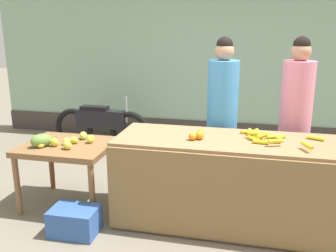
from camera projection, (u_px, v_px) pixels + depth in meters
ground_plane at (182, 216)px, 3.83m from camera, size 24.00×24.00×0.00m
market_wall_back at (215, 41)px, 5.98m from camera, size 7.72×0.23×3.44m
fruit_stall_counter at (231, 182)px, 3.60m from camera, size 2.26×0.80×0.88m
side_table_wooden at (68, 152)px, 3.94m from camera, size 0.93×0.77×0.70m
banana_bunch_pile at (268, 137)px, 3.47m from camera, size 0.78×0.59×0.07m
orange_pile at (198, 135)px, 3.50m from camera, size 0.14×0.22×0.08m
mango_papaya_pile at (55, 141)px, 3.86m from camera, size 0.61×0.54×0.14m
vendor_woman_blue_shirt at (222, 119)px, 4.12m from camera, size 0.34×0.34×1.82m
vendor_woman_pink_shirt at (295, 121)px, 4.00m from camera, size 0.34×0.34×1.82m
parked_motorcycle at (101, 125)px, 5.84m from camera, size 1.60×0.18×0.88m
produce_crate at (75, 221)px, 3.49m from camera, size 0.45×0.33×0.26m
produce_sack at (152, 161)px, 4.63m from camera, size 0.45×0.47×0.54m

